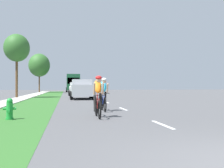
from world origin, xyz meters
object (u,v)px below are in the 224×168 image
Objects in this scene: sedan_black at (75,89)px; street_tree_far at (39,65)px; pickup_white at (77,89)px; fire_hydrant_green at (10,109)px; cyclist_trailing at (103,94)px; street_tree_near at (17,48)px; bus_dark_green at (73,82)px; cyclist_lead at (98,96)px; suv_silver at (82,89)px.

street_tree_far reaches higher than sedan_black.
street_tree_far is at bearing 111.06° from pickup_white.
street_tree_far is at bearing 94.16° from fire_hydrant_green.
street_tree_near is at bearing 113.79° from cyclist_trailing.
sedan_black is at bearing 89.14° from pickup_white.
street_tree_near is (-6.30, -5.85, 4.18)m from pickup_white.
fire_hydrant_green is at bearing -145.66° from cyclist_trailing.
pickup_white is 0.44× the size of bus_dark_green.
cyclist_trailing reaches higher than fire_hydrant_green.
cyclist_lead is (3.17, 0.04, 0.44)m from fire_hydrant_green.
street_tree_near is at bearing -137.12° from pickup_white.
pickup_white is (3.38, 23.53, 0.46)m from fire_hydrant_green.
pickup_white reaches higher than fire_hydrant_green.
fire_hydrant_green is 45.55m from bus_dark_green.
street_tree_far reaches higher than cyclist_lead.
sedan_black reaches higher than fire_hydrant_green.
fire_hydrant_green is 0.44× the size of cyclist_trailing.
street_tree_near is at bearing -90.06° from street_tree_far.
sedan_black is 0.67× the size of street_tree_near.
suv_silver reaches higher than sedan_black.
suv_silver is 0.65× the size of street_tree_far.
fire_hydrant_green is 23.78m from pickup_white.
sedan_black is 0.37× the size of bus_dark_green.
street_tree_near reaches higher than suv_silver.
bus_dark_green reaches higher than fire_hydrant_green.
bus_dark_green is at bearing 77.26° from street_tree_near.
bus_dark_green is at bearing 41.67° from street_tree_far.
bus_dark_green reaches higher than cyclist_trailing.
street_tree_far is at bearing 103.91° from suv_silver.
sedan_black is at bearing -38.19° from street_tree_far.
street_tree_near is (-6.27, -27.71, 3.02)m from bus_dark_green.
sedan_black is 18.75m from street_tree_near.
cyclist_lead reaches higher than fire_hydrant_green.
fire_hydrant_green is 18.51m from street_tree_near.
bus_dark_green is at bearing 89.78° from cyclist_lead.
sedan_black is (0.14, 20.39, -0.18)m from suv_silver.
fire_hydrant_green is at bearing -179.35° from cyclist_lead.
sedan_black is at bearing -88.91° from bus_dark_green.
suv_silver is (-0.34, 11.82, 0.14)m from cyclist_trailing.
fire_hydrant_green is 34.95m from sedan_black.
sedan_black is (0.17, 11.23, -0.06)m from pickup_white.
pickup_white is at bearing -90.86° from sedan_black.
street_tree_near reaches higher than fire_hydrant_green.
street_tree_far is at bearing -138.33° from bus_dark_green.
suv_silver is at bearing -76.09° from street_tree_far.
fire_hydrant_green is 0.07× the size of bus_dark_green.
pickup_white is 17.97m from street_tree_far.
cyclist_trailing is 0.40× the size of sedan_black.
cyclist_trailing is 0.15× the size of bus_dark_green.
cyclist_trailing is (3.75, 2.56, 0.44)m from fire_hydrant_green.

